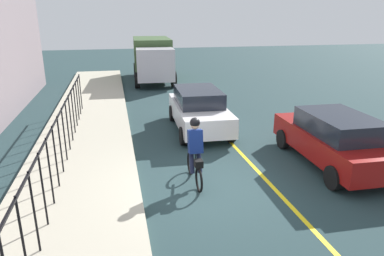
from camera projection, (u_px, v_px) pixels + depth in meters
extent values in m
plane|color=#23383B|center=(210.00, 186.00, 9.19)|extent=(80.00, 80.00, 0.00)
cube|color=yellow|center=(266.00, 180.00, 9.52)|extent=(36.00, 0.12, 0.01)
cube|color=#B2AC96|center=(74.00, 198.00, 8.47)|extent=(40.00, 3.20, 0.15)
cylinder|color=black|center=(23.00, 242.00, 5.40)|extent=(0.04, 0.04, 1.60)
cylinder|color=black|center=(34.00, 212.00, 6.21)|extent=(0.04, 0.04, 1.60)
cylinder|color=black|center=(43.00, 190.00, 7.02)|extent=(0.04, 0.04, 1.60)
cylinder|color=black|center=(50.00, 172.00, 7.83)|extent=(0.04, 0.04, 1.60)
cylinder|color=black|center=(56.00, 157.00, 8.64)|extent=(0.04, 0.04, 1.60)
cylinder|color=black|center=(60.00, 145.00, 9.45)|extent=(0.04, 0.04, 1.60)
cylinder|color=black|center=(64.00, 134.00, 10.25)|extent=(0.04, 0.04, 1.60)
cylinder|color=black|center=(68.00, 126.00, 11.06)|extent=(0.04, 0.04, 1.60)
cylinder|color=black|center=(71.00, 118.00, 11.87)|extent=(0.04, 0.04, 1.60)
cylinder|color=black|center=(73.00, 112.00, 12.68)|extent=(0.04, 0.04, 1.60)
cylinder|color=black|center=(75.00, 106.00, 13.49)|extent=(0.04, 0.04, 1.60)
cylinder|color=black|center=(77.00, 101.00, 14.30)|extent=(0.04, 0.04, 1.60)
cylinder|color=black|center=(79.00, 96.00, 15.11)|extent=(0.04, 0.04, 1.60)
cylinder|color=black|center=(81.00, 92.00, 15.92)|extent=(0.04, 0.04, 1.60)
cube|color=black|center=(55.00, 123.00, 8.81)|extent=(14.81, 0.04, 0.04)
torus|color=black|center=(190.00, 163.00, 9.81)|extent=(0.66, 0.06, 0.66)
torus|color=black|center=(199.00, 180.00, 8.83)|extent=(0.66, 0.06, 0.66)
cube|color=black|center=(194.00, 162.00, 9.24)|extent=(0.93, 0.04, 0.24)
cylinder|color=black|center=(196.00, 159.00, 9.06)|extent=(0.03, 0.03, 0.35)
cube|color=navy|center=(195.00, 141.00, 8.96)|extent=(0.34, 0.36, 0.63)
sphere|color=tan|center=(195.00, 125.00, 8.88)|extent=(0.22, 0.22, 0.22)
sphere|color=black|center=(195.00, 123.00, 8.85)|extent=(0.26, 0.26, 0.26)
cylinder|color=#191E38|center=(192.00, 161.00, 9.08)|extent=(0.34, 0.12, 0.65)
cylinder|color=#191E38|center=(199.00, 160.00, 9.12)|extent=(0.34, 0.12, 0.65)
cube|color=black|center=(199.00, 164.00, 8.75)|extent=(0.24, 0.20, 0.18)
cube|color=maroon|center=(333.00, 143.00, 10.40)|extent=(4.45, 1.92, 0.70)
cube|color=#1E232D|center=(339.00, 124.00, 10.02)|extent=(2.51, 1.65, 0.56)
cylinder|color=black|center=(283.00, 139.00, 11.75)|extent=(0.65, 0.24, 0.64)
cylinder|color=black|center=(329.00, 136.00, 12.06)|extent=(0.65, 0.24, 0.64)
cylinder|color=black|center=(334.00, 178.00, 8.95)|extent=(0.65, 0.24, 0.64)
cube|color=white|center=(199.00, 113.00, 13.49)|extent=(4.47, 1.97, 0.70)
cube|color=#1E232D|center=(198.00, 96.00, 13.48)|extent=(2.52, 1.68, 0.56)
cylinder|color=black|center=(231.00, 133.00, 12.34)|extent=(0.65, 0.25, 0.64)
cylinder|color=black|center=(183.00, 136.00, 12.05)|extent=(0.65, 0.25, 0.64)
cylinder|color=black|center=(211.00, 111.00, 15.14)|extent=(0.65, 0.25, 0.64)
cylinder|color=black|center=(172.00, 113.00, 14.85)|extent=(0.65, 0.25, 0.64)
cube|color=#3B562E|center=(152.00, 55.00, 24.25)|extent=(4.87, 2.64, 2.30)
cube|color=silver|center=(155.00, 65.00, 21.10)|extent=(1.93, 2.30, 1.90)
cylinder|color=black|center=(174.00, 79.00, 21.71)|extent=(0.97, 0.35, 0.96)
cylinder|color=black|center=(137.00, 80.00, 21.35)|extent=(0.97, 0.35, 0.96)
cylinder|color=black|center=(167.00, 69.00, 25.78)|extent=(0.97, 0.35, 0.96)
cylinder|color=black|center=(136.00, 70.00, 25.42)|extent=(0.97, 0.35, 0.96)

